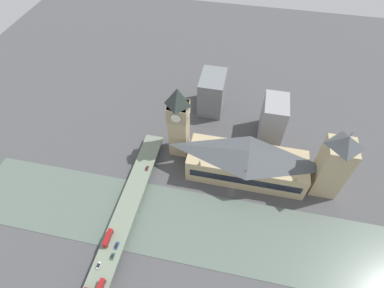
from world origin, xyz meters
TOP-DOWN VIEW (x-y plane):
  - ground_plane at (0.00, 0.00)m, footprint 600.00×600.00m
  - river_water at (-31.86, 0.00)m, footprint 51.71×360.00m
  - parliament_hall at (17.66, -8.00)m, footprint 29.78×85.67m
  - clock_tower at (31.05, 45.74)m, footprint 15.06×15.06m
  - victoria_tower at (17.72, -63.93)m, footprint 18.19×18.19m
  - road_bridge at (-31.86, 67.88)m, footprint 135.42×14.47m
  - double_decker_bus_lead at (-54.80, 71.45)m, footprint 11.15×2.63m
  - car_northbound_lead at (-64.41, 64.97)m, footprint 4.03×1.83m
  - car_northbound_mid at (2.89, 64.23)m, footprint 4.11×1.75m
  - car_northbound_tail at (-71.30, 70.97)m, footprint 4.38×1.84m
  - car_southbound_lead at (-57.67, 64.97)m, footprint 4.56×1.83m
  - city_block_west at (87.06, 29.40)m, footprint 31.76×21.03m
  - city_block_center at (64.50, -24.60)m, footprint 27.90×18.60m

SIDE VIEW (x-z plane):
  - ground_plane at x=0.00m, z-range 0.00..0.00m
  - river_water at x=-31.86m, z-range 0.00..0.30m
  - road_bridge at x=-31.86m, z-range 1.97..8.35m
  - car_southbound_lead at x=-57.67m, z-range 6.39..7.66m
  - car_northbound_tail at x=-71.30m, z-range 6.39..7.74m
  - car_northbound_mid at x=2.89m, z-range 6.37..7.78m
  - car_northbound_lead at x=-64.41m, z-range 6.38..7.79m
  - double_decker_bus_lead at x=-54.80m, z-range 6.62..11.35m
  - parliament_hall at x=17.66m, z-range -0.10..28.11m
  - city_block_west at x=87.06m, z-range 0.00..33.93m
  - city_block_center at x=64.50m, z-range 0.00..35.17m
  - victoria_tower at x=17.72m, z-range -2.00..57.49m
  - clock_tower at x=31.05m, z-range 2.35..65.76m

